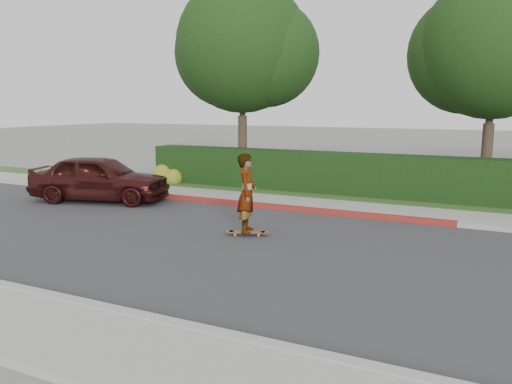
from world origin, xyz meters
TOP-DOWN VIEW (x-y plane):
  - ground at (0.00, 0.00)m, footprint 120.00×120.00m
  - road at (0.00, 0.00)m, footprint 60.00×8.00m
  - curb_near at (0.00, -4.10)m, footprint 60.00×0.20m
  - curb_far at (0.00, 4.10)m, footprint 60.00×0.20m
  - curb_red_section at (-5.00, 4.10)m, footprint 12.00×0.21m
  - sidewalk_far at (0.00, 5.00)m, footprint 60.00×1.60m
  - planting_strip at (0.00, 6.60)m, footprint 60.00×1.60m
  - hedge at (-3.00, 7.20)m, footprint 15.00×1.00m
  - flowering_shrub at (-10.01, 6.74)m, footprint 1.40×1.00m
  - tree_left at (-7.51, 8.69)m, footprint 5.99×5.21m
  - tree_center at (1.49, 9.19)m, footprint 5.66×4.84m
  - skateboard at (-3.53, 0.95)m, footprint 1.06×0.57m
  - skateboarder at (-3.53, 0.95)m, footprint 0.63×0.79m
  - car_maroon at (-9.87, 2.85)m, footprint 4.81×2.92m

SIDE VIEW (x-z plane):
  - ground at x=0.00m, z-range 0.00..0.00m
  - road at x=0.00m, z-range 0.00..0.01m
  - planting_strip at x=0.00m, z-range 0.00..0.10m
  - sidewalk_far at x=0.00m, z-range 0.00..0.12m
  - curb_near at x=0.00m, z-range 0.00..0.15m
  - curb_far at x=0.00m, z-range 0.00..0.15m
  - curb_red_section at x=-5.00m, z-range 0.00..0.15m
  - skateboard at x=-3.53m, z-range 0.04..0.14m
  - flowering_shrub at x=-10.01m, z-range -0.12..0.78m
  - hedge at x=-3.00m, z-range 0.00..1.50m
  - car_maroon at x=-9.87m, z-range 0.00..1.53m
  - skateboarder at x=-3.53m, z-range 0.11..2.00m
  - tree_center at x=1.49m, z-range 1.18..8.62m
  - tree_left at x=-7.51m, z-range 1.26..9.26m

